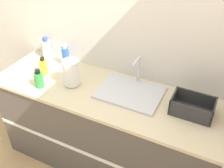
{
  "coord_description": "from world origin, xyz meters",
  "views": [
    {
      "loc": [
        0.82,
        -1.21,
        2.22
      ],
      "look_at": [
        0.08,
        0.28,
        1.02
      ],
      "focal_mm": 42.0,
      "sensor_mm": 36.0,
      "label": 1
    }
  ],
  "objects_px": {
    "paper_towel_roll": "(71,73)",
    "bottle_green": "(39,79)",
    "bottle_blue": "(66,56)",
    "dish_rack": "(192,108)",
    "sink": "(130,91)",
    "bottle_yellow": "(43,67)",
    "bottle_clear": "(47,49)"
  },
  "relations": [
    {
      "from": "sink",
      "to": "bottle_yellow",
      "type": "xyz_separation_m",
      "value": [
        -0.82,
        -0.07,
        0.06
      ]
    },
    {
      "from": "dish_rack",
      "to": "bottle_blue",
      "type": "relative_size",
      "value": 1.42
    },
    {
      "from": "dish_rack",
      "to": "bottle_yellow",
      "type": "height_order",
      "value": "bottle_yellow"
    },
    {
      "from": "sink",
      "to": "bottle_clear",
      "type": "bearing_deg",
      "value": 169.57
    },
    {
      "from": "paper_towel_roll",
      "to": "bottle_clear",
      "type": "bearing_deg",
      "value": 149.22
    },
    {
      "from": "bottle_blue",
      "to": "bottle_green",
      "type": "distance_m",
      "value": 0.4
    },
    {
      "from": "sink",
      "to": "bottle_green",
      "type": "xyz_separation_m",
      "value": [
        -0.73,
        -0.25,
        0.05
      ]
    },
    {
      "from": "bottle_blue",
      "to": "bottle_green",
      "type": "bearing_deg",
      "value": -89.54
    },
    {
      "from": "bottle_green",
      "to": "bottle_yellow",
      "type": "bearing_deg",
      "value": 117.64
    },
    {
      "from": "paper_towel_roll",
      "to": "bottle_green",
      "type": "relative_size",
      "value": 1.41
    },
    {
      "from": "bottle_clear",
      "to": "bottle_blue",
      "type": "bearing_deg",
      "value": -7.74
    },
    {
      "from": "sink",
      "to": "bottle_green",
      "type": "height_order",
      "value": "sink"
    },
    {
      "from": "bottle_clear",
      "to": "paper_towel_roll",
      "type": "bearing_deg",
      "value": -30.78
    },
    {
      "from": "bottle_clear",
      "to": "bottle_yellow",
      "type": "xyz_separation_m",
      "value": [
        0.16,
        -0.25,
        -0.02
      ]
    },
    {
      "from": "dish_rack",
      "to": "bottle_blue",
      "type": "distance_m",
      "value": 1.24
    },
    {
      "from": "paper_towel_roll",
      "to": "bottle_green",
      "type": "xyz_separation_m",
      "value": [
        -0.23,
        -0.15,
        -0.05
      ]
    },
    {
      "from": "paper_towel_roll",
      "to": "bottle_green",
      "type": "height_order",
      "value": "paper_towel_roll"
    },
    {
      "from": "dish_rack",
      "to": "bottle_yellow",
      "type": "bearing_deg",
      "value": -177.59
    },
    {
      "from": "dish_rack",
      "to": "bottle_clear",
      "type": "height_order",
      "value": "bottle_clear"
    },
    {
      "from": "bottle_blue",
      "to": "bottle_yellow",
      "type": "bearing_deg",
      "value": -112.49
    },
    {
      "from": "dish_rack",
      "to": "bottle_green",
      "type": "xyz_separation_m",
      "value": [
        -1.23,
        -0.24,
        0.02
      ]
    },
    {
      "from": "paper_towel_roll",
      "to": "bottle_blue",
      "type": "xyz_separation_m",
      "value": [
        -0.23,
        0.25,
        -0.02
      ]
    },
    {
      "from": "paper_towel_roll",
      "to": "bottle_clear",
      "type": "xyz_separation_m",
      "value": [
        -0.48,
        0.29,
        -0.02
      ]
    },
    {
      "from": "sink",
      "to": "dish_rack",
      "type": "height_order",
      "value": "sink"
    },
    {
      "from": "paper_towel_roll",
      "to": "bottle_clear",
      "type": "height_order",
      "value": "paper_towel_roll"
    },
    {
      "from": "paper_towel_roll",
      "to": "dish_rack",
      "type": "height_order",
      "value": "paper_towel_roll"
    },
    {
      "from": "bottle_green",
      "to": "sink",
      "type": "bearing_deg",
      "value": 19.3
    },
    {
      "from": "paper_towel_roll",
      "to": "sink",
      "type": "bearing_deg",
      "value": 11.98
    },
    {
      "from": "sink",
      "to": "bottle_blue",
      "type": "xyz_separation_m",
      "value": [
        -0.73,
        0.15,
        0.08
      ]
    },
    {
      "from": "paper_towel_roll",
      "to": "dish_rack",
      "type": "bearing_deg",
      "value": 4.99
    },
    {
      "from": "bottle_blue",
      "to": "paper_towel_roll",
      "type": "bearing_deg",
      "value": -47.54
    },
    {
      "from": "bottle_blue",
      "to": "bottle_clear",
      "type": "bearing_deg",
      "value": 172.26
    }
  ]
}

